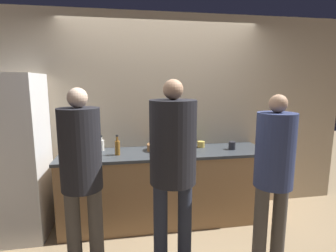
{
  "coord_description": "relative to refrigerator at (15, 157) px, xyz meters",
  "views": [
    {
      "loc": [
        -0.48,
        -2.71,
        1.74
      ],
      "look_at": [
        0.0,
        0.15,
        1.25
      ],
      "focal_mm": 28.0,
      "sensor_mm": 36.0,
      "label": 1
    }
  ],
  "objects": [
    {
      "name": "ground_plane",
      "position": [
        1.69,
        -0.35,
        -0.92
      ],
      "size": [
        14.0,
        14.0,
        0.0
      ],
      "primitive_type": "plane",
      "color": "#9E8460"
    },
    {
      "name": "wall_back",
      "position": [
        1.69,
        0.34,
        0.38
      ],
      "size": [
        5.2,
        0.06,
        2.6
      ],
      "color": "#C6B293",
      "rests_on": "ground_plane"
    },
    {
      "name": "counter",
      "position": [
        1.69,
        0.02,
        -0.46
      ],
      "size": [
        2.51,
        0.67,
        0.9
      ],
      "color": "#9E754C",
      "rests_on": "ground_plane"
    },
    {
      "name": "refrigerator",
      "position": [
        0.0,
        0.0,
        0.0
      ],
      "size": [
        0.62,
        0.66,
        1.83
      ],
      "color": "white",
      "rests_on": "ground_plane"
    },
    {
      "name": "person_left",
      "position": [
        0.83,
        -0.78,
        0.1
      ],
      "size": [
        0.36,
        0.36,
        1.7
      ],
      "color": "#4C4742",
      "rests_on": "ground_plane"
    },
    {
      "name": "person_center",
      "position": [
        1.63,
        -0.84,
        0.18
      ],
      "size": [
        0.42,
        0.42,
        1.77
      ],
      "color": "#232838",
      "rests_on": "ground_plane"
    },
    {
      "name": "person_right",
      "position": [
        2.56,
        -0.94,
        0.06
      ],
      "size": [
        0.35,
        0.35,
        1.64
      ],
      "color": "#4C4742",
      "rests_on": "ground_plane"
    },
    {
      "name": "fruit_bowl",
      "position": [
        1.61,
        0.07,
        0.03
      ],
      "size": [
        0.27,
        0.27,
        0.12
      ],
      "color": "brown",
      "rests_on": "counter"
    },
    {
      "name": "utensil_crock",
      "position": [
        0.71,
        0.14,
        0.05
      ],
      "size": [
        0.11,
        0.11,
        0.26
      ],
      "color": "#ADA393",
      "rests_on": "counter"
    },
    {
      "name": "bottle_amber",
      "position": [
        1.12,
        -0.05,
        0.08
      ],
      "size": [
        0.06,
        0.06,
        0.24
      ],
      "color": "brown",
      "rests_on": "counter"
    },
    {
      "name": "bottle_clear",
      "position": [
        0.92,
        0.18,
        0.06
      ],
      "size": [
        0.07,
        0.07,
        0.19
      ],
      "color": "silver",
      "rests_on": "counter"
    },
    {
      "name": "bottle_red",
      "position": [
        1.91,
        -0.11,
        0.08
      ],
      "size": [
        0.05,
        0.05,
        0.23
      ],
      "color": "red",
      "rests_on": "counter"
    },
    {
      "name": "cup_black",
      "position": [
        2.53,
        -0.03,
        0.04
      ],
      "size": [
        0.08,
        0.08,
        0.1
      ],
      "color": "#28282D",
      "rests_on": "counter"
    },
    {
      "name": "cup_yellow",
      "position": [
        2.18,
        0.14,
        0.03
      ],
      "size": [
        0.09,
        0.09,
        0.08
      ],
      "color": "gold",
      "rests_on": "counter"
    },
    {
      "name": "potted_plant",
      "position": [
        2.04,
        0.24,
        0.11
      ],
      "size": [
        0.16,
        0.16,
        0.23
      ],
      "color": "#3D3D42",
      "rests_on": "counter"
    }
  ]
}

